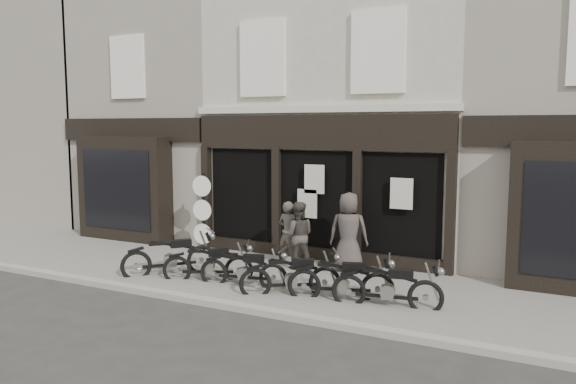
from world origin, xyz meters
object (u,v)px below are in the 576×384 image
at_px(motorcycle_1, 209,267).
at_px(advert_sign_post, 203,217).
at_px(motorcycle_0, 171,260).
at_px(motorcycle_4, 342,284).
at_px(man_left, 288,233).
at_px(man_centre, 298,235).
at_px(man_right, 349,232).
at_px(motorcycle_2, 244,273).
at_px(motorcycle_3, 292,280).
at_px(motorcycle_5, 388,291).

height_order(motorcycle_1, advert_sign_post, advert_sign_post).
relative_size(motorcycle_0, motorcycle_4, 0.90).
bearing_deg(man_left, motorcycle_1, 73.14).
xyz_separation_m(motorcycle_0, man_centre, (2.54, 1.74, 0.52)).
bearing_deg(man_centre, advert_sign_post, -30.47).
bearing_deg(man_right, advert_sign_post, -14.31).
bearing_deg(motorcycle_0, motorcycle_1, -53.10).
bearing_deg(motorcycle_2, man_left, 78.66).
bearing_deg(motorcycle_0, man_right, -20.80).
bearing_deg(motorcycle_4, man_right, 90.30).
bearing_deg(motorcycle_3, motorcycle_5, -28.43).
bearing_deg(motorcycle_4, man_left, 120.33).
bearing_deg(motorcycle_3, man_left, 86.77).
relative_size(motorcycle_2, motorcycle_5, 0.94).
bearing_deg(motorcycle_3, man_right, 48.17).
bearing_deg(motorcycle_3, man_centre, 80.69).
bearing_deg(motorcycle_1, man_left, 39.45).
bearing_deg(motorcycle_2, man_right, 42.01).
height_order(motorcycle_1, man_right, man_right).
bearing_deg(motorcycle_4, motorcycle_2, 164.13).
xyz_separation_m(motorcycle_1, man_right, (2.58, 2.14, 0.68)).
bearing_deg(motorcycle_3, motorcycle_4, -23.49).
bearing_deg(man_centre, motorcycle_3, 87.78).
xyz_separation_m(motorcycle_0, motorcycle_4, (4.40, -0.02, -0.02)).
distance_m(man_left, man_centre, 0.53).
bearing_deg(man_centre, motorcycle_5, 123.03).
bearing_deg(motorcycle_3, advert_sign_post, 118.19).
bearing_deg(motorcycle_2, man_centre, 65.62).
bearing_deg(motorcycle_2, motorcycle_4, -9.59).
xyz_separation_m(motorcycle_3, advert_sign_post, (-3.85, 2.24, 0.73)).
bearing_deg(man_right, motorcycle_0, 14.52).
relative_size(motorcycle_2, motorcycle_4, 0.96).
xyz_separation_m(man_left, advert_sign_post, (-2.64, -0.00, 0.22)).
relative_size(motorcycle_0, advert_sign_post, 0.81).
height_order(motorcycle_4, man_left, man_left).
height_order(motorcycle_3, man_centre, man_centre).
bearing_deg(motorcycle_4, motorcycle_3, 170.85).
bearing_deg(advert_sign_post, motorcycle_4, -28.28).
bearing_deg(motorcycle_1, motorcycle_0, 150.76).
relative_size(motorcycle_1, motorcycle_4, 0.91).
height_order(motorcycle_5, advert_sign_post, advert_sign_post).
bearing_deg(motorcycle_0, motorcycle_3, -53.01).
distance_m(motorcycle_4, man_centre, 2.62).
distance_m(motorcycle_2, advert_sign_post, 3.47).
relative_size(motorcycle_1, motorcycle_5, 0.89).
xyz_separation_m(motorcycle_2, motorcycle_3, (1.22, -0.10, 0.02)).
bearing_deg(motorcycle_2, advert_sign_post, 129.81).
height_order(motorcycle_1, man_left, man_left).
relative_size(man_right, advert_sign_post, 0.82).
height_order(motorcycle_0, motorcycle_4, motorcycle_0).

